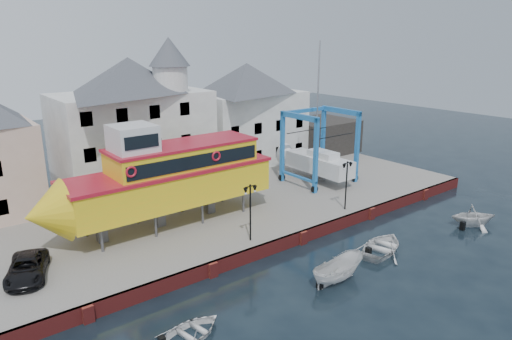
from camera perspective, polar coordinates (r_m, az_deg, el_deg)
ground at (r=34.92m, az=5.82°, el=-9.16°), size 140.00×140.00×0.00m
hardstanding at (r=42.71m, az=-4.36°, el=-3.56°), size 44.00×22.00×1.00m
quay_wall at (r=34.78m, az=5.73°, el=-8.36°), size 44.00×0.47×1.00m
building_white_main at (r=45.12m, az=-15.01°, el=6.00°), size 14.00×8.30×14.00m
building_white_right at (r=52.58m, az=-1.13°, el=7.11°), size 12.00×8.00×11.20m
shed_dark at (r=58.27m, az=8.01°, el=4.26°), size 8.00×7.00×4.00m
lamp_post_left at (r=31.75m, az=-0.72°, el=-3.56°), size 1.12×0.32×4.20m
lamp_post_right at (r=38.32m, az=11.30°, el=-0.39°), size 1.12×0.32×4.20m
tour_boat at (r=34.81m, az=-12.14°, el=-1.06°), size 18.51×4.59×8.05m
travel_lift at (r=46.34m, az=7.17°, el=1.55°), size 6.40×9.05×13.67m
van at (r=31.15m, az=-26.71°, el=-10.89°), size 3.51×5.01×1.27m
motorboat_a at (r=30.38m, az=10.12°, el=-13.47°), size 4.37×1.81×1.66m
motorboat_b at (r=34.89m, az=15.49°, el=-9.72°), size 5.47×4.54×0.98m
motorboat_c at (r=41.92m, az=25.40°, el=-6.28°), size 4.81×4.67×1.93m
motorboat_d at (r=25.36m, az=-8.18°, el=-19.99°), size 4.22×3.35×0.78m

